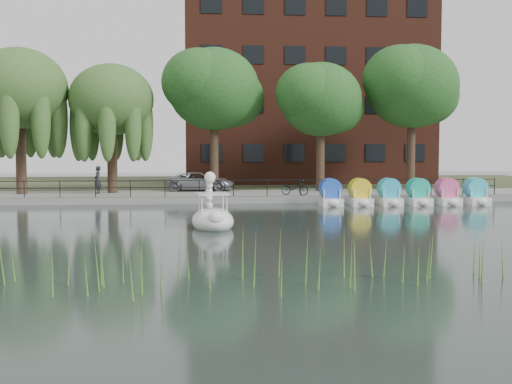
{
  "coord_description": "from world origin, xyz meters",
  "views": [
    {
      "loc": [
        -2.07,
        -24.39,
        3.29
      ],
      "look_at": [
        0.5,
        4.0,
        1.3
      ],
      "focal_mm": 45.0,
      "sensor_mm": 36.0,
      "label": 1
    }
  ],
  "objects": [
    {
      "name": "willow_left",
      "position": [
        -13.0,
        16.5,
        6.87
      ],
      "size": [
        5.88,
        5.88,
        9.01
      ],
      "color": "#473323",
      "rests_on": "promenade"
    },
    {
      "name": "railing",
      "position": [
        0.0,
        13.25,
        1.15
      ],
      "size": [
        32.0,
        0.05,
        1.0
      ],
      "color": "black",
      "rests_on": "promenade"
    },
    {
      "name": "broadleaf_center",
      "position": [
        -1.0,
        18.0,
        7.06
      ],
      "size": [
        6.0,
        6.0,
        9.25
      ],
      "color": "#473323",
      "rests_on": "promenade"
    },
    {
      "name": "promenade",
      "position": [
        0.0,
        16.0,
        0.2
      ],
      "size": [
        40.0,
        6.0,
        0.4
      ],
      "primitive_type": "cube",
      "color": "gray",
      "rests_on": "ground_plane"
    },
    {
      "name": "ground_plane",
      "position": [
        0.0,
        0.0,
        0.0
      ],
      "size": [
        120.0,
        120.0,
        0.0
      ],
      "primitive_type": "plane",
      "color": "#2F3E39"
    },
    {
      "name": "apartment_building",
      "position": [
        7.0,
        29.97,
        9.36
      ],
      "size": [
        20.0,
        10.07,
        18.0
      ],
      "color": "#4C1E16",
      "rests_on": "land_strip"
    },
    {
      "name": "kerb",
      "position": [
        0.0,
        13.05,
        0.2
      ],
      "size": [
        40.0,
        0.25,
        0.4
      ],
      "primitive_type": "cube",
      "color": "gray",
      "rests_on": "ground_plane"
    },
    {
      "name": "minivan",
      "position": [
        -1.91,
        18.26,
        1.12
      ],
      "size": [
        2.92,
        5.4,
        1.44
      ],
      "primitive_type": "imported",
      "rotation": [
        0.0,
        0.0,
        1.46
      ],
      "color": "gray",
      "rests_on": "promenade"
    },
    {
      "name": "land_strip",
      "position": [
        0.0,
        30.0,
        0.18
      ],
      "size": [
        60.0,
        22.0,
        0.36
      ],
      "primitive_type": "cube",
      "color": "#47512D",
      "rests_on": "ground_plane"
    },
    {
      "name": "broadleaf_right",
      "position": [
        6.0,
        17.5,
        6.39
      ],
      "size": [
        5.4,
        5.4,
        8.32
      ],
      "color": "#473323",
      "rests_on": "promenade"
    },
    {
      "name": "bicycle",
      "position": [
        3.75,
        13.88,
        0.9
      ],
      "size": [
        1.37,
        1.79,
        1.0
      ],
      "primitive_type": "imported",
      "rotation": [
        0.0,
        0.0,
        1.05
      ],
      "color": "gray",
      "rests_on": "promenade"
    },
    {
      "name": "reed_bank",
      "position": [
        2.0,
        -9.5,
        0.6
      ],
      "size": [
        24.0,
        2.4,
        1.2
      ],
      "color": "#669938",
      "rests_on": "ground_plane"
    },
    {
      "name": "pedestrian",
      "position": [
        -8.32,
        16.22,
        1.39
      ],
      "size": [
        0.56,
        0.76,
        1.98
      ],
      "primitive_type": "imported",
      "rotation": [
        0.0,
        0.0,
        4.6
      ],
      "color": "black",
      "rests_on": "promenade"
    },
    {
      "name": "willow_mid",
      "position": [
        -7.5,
        17.0,
        6.25
      ],
      "size": [
        5.32,
        5.32,
        8.15
      ],
      "color": "#473323",
      "rests_on": "promenade"
    },
    {
      "name": "swan_boat",
      "position": [
        -1.5,
        1.62,
        0.5
      ],
      "size": [
        1.93,
        2.84,
        2.27
      ],
      "rotation": [
        0.0,
        0.0,
        0.09
      ],
      "color": "white",
      "rests_on": "ground_plane"
    },
    {
      "name": "broadleaf_far",
      "position": [
        12.5,
        18.5,
        7.4
      ],
      "size": [
        6.3,
        6.3,
        9.71
      ],
      "color": "#473323",
      "rests_on": "promenade"
    },
    {
      "name": "pedal_boat_row",
      "position": [
        9.62,
        11.14,
        0.61
      ],
      "size": [
        9.65,
        1.7,
        1.4
      ],
      "color": "white",
      "rests_on": "ground_plane"
    }
  ]
}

